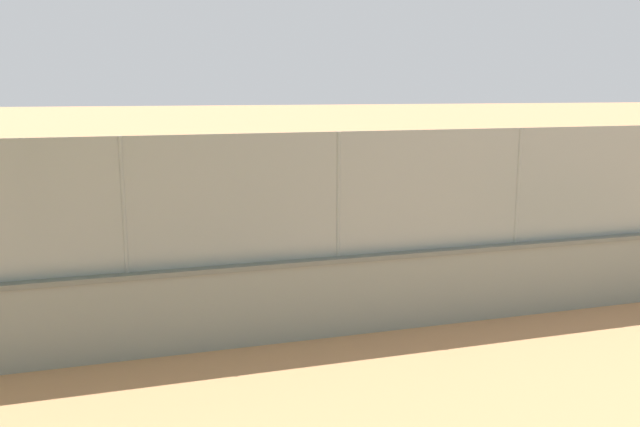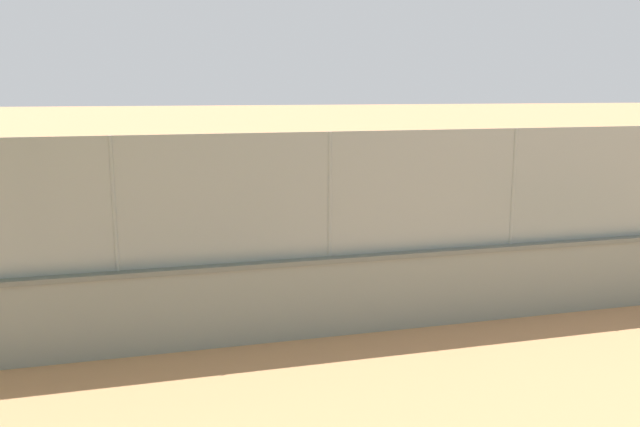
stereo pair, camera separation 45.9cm
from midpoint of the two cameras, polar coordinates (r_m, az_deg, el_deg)
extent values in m
plane|color=tan|center=(20.62, 0.08, -0.52)|extent=(260.00, 260.00, 0.00)
cube|color=gray|center=(11.12, 1.97, -7.15)|extent=(27.08, 1.15, 1.24)
cube|color=slate|center=(10.93, 1.99, -3.86)|extent=(27.08, 1.21, 0.08)
cube|color=gray|center=(10.71, 2.03, 1.60)|extent=(26.52, 0.78, 2.03)
cylinder|color=gray|center=(12.11, 17.19, 2.19)|extent=(0.07, 0.07, 2.03)
cylinder|color=gray|center=(10.71, 2.03, 1.60)|extent=(0.07, 0.07, 2.03)
cylinder|color=gray|center=(10.24, -15.99, 0.76)|extent=(0.07, 0.07, 2.03)
cylinder|color=black|center=(20.48, -9.52, 0.29)|extent=(0.21, 0.21, 0.73)
cylinder|color=black|center=(20.39, -9.01, 0.26)|extent=(0.21, 0.21, 0.73)
cylinder|color=white|center=(20.33, -9.32, 2.04)|extent=(0.46, 0.46, 0.54)
cylinder|color=tan|center=(20.39, -10.10, 2.35)|extent=(0.34, 0.49, 0.16)
cylinder|color=tan|center=(19.92, -8.97, 2.19)|extent=(0.34, 0.49, 0.16)
sphere|color=tan|center=(20.28, -9.35, 3.08)|extent=(0.21, 0.21, 0.21)
cylinder|color=red|center=(20.26, -9.36, 3.33)|extent=(0.30, 0.30, 0.05)
cylinder|color=black|center=(19.76, -9.19, 2.11)|extent=(0.18, 0.28, 0.04)
ellipsoid|color=#333338|center=(19.57, -9.47, 2.02)|extent=(0.18, 0.27, 0.24)
cylinder|color=#B2B2B2|center=(23.17, 14.05, 1.40)|extent=(0.20, 0.20, 0.79)
cylinder|color=#B2B2B2|center=(23.18, 14.54, 1.38)|extent=(0.20, 0.20, 0.79)
cylinder|color=beige|center=(23.08, 14.37, 3.07)|extent=(0.46, 0.46, 0.58)
cylinder|color=brown|center=(23.01, 13.64, 3.37)|extent=(0.33, 0.54, 0.17)
cylinder|color=brown|center=(22.78, 15.16, 3.23)|extent=(0.33, 0.54, 0.17)
sphere|color=brown|center=(23.03, 14.42, 4.06)|extent=(0.22, 0.22, 0.22)
cylinder|color=white|center=(23.02, 14.43, 4.30)|extent=(0.31, 0.31, 0.05)
cylinder|color=#591919|center=(15.13, -11.60, -3.27)|extent=(0.17, 0.17, 0.85)
cylinder|color=#591919|center=(14.94, -11.69, -3.46)|extent=(0.17, 0.17, 0.85)
cylinder|color=orange|center=(14.87, -11.75, -0.60)|extent=(0.39, 0.39, 0.63)
cylinder|color=#D8AD84|center=(15.17, -11.81, 0.10)|extent=(0.61, 0.18, 0.17)
cylinder|color=#D8AD84|center=(14.58, -13.09, -0.38)|extent=(0.61, 0.18, 0.17)
sphere|color=#D8AD84|center=(14.80, -11.82, 1.05)|extent=(0.24, 0.24, 0.24)
cylinder|color=black|center=(14.78, -11.83, 1.45)|extent=(0.29, 0.29, 0.05)
sphere|color=#3399D8|center=(19.23, -11.38, 3.21)|extent=(0.20, 0.20, 0.20)
cube|color=gray|center=(13.07, 1.12, -5.18)|extent=(1.61, 0.43, 0.06)
cube|color=gray|center=(12.86, 1.33, -4.42)|extent=(1.60, 0.09, 0.40)
cube|color=#333338|center=(13.32, 3.77, -5.90)|extent=(0.07, 0.38, 0.45)
cube|color=#333338|center=(12.97, -1.61, -6.34)|extent=(0.07, 0.38, 0.45)
camera|label=1|loc=(0.23, -89.15, 0.16)|focal=37.43mm
camera|label=2|loc=(0.23, 90.85, -0.16)|focal=37.43mm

